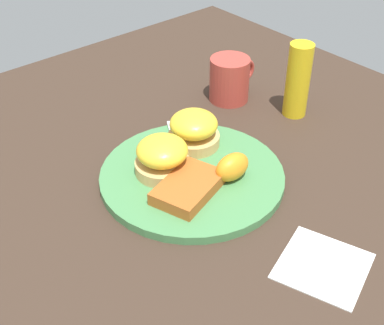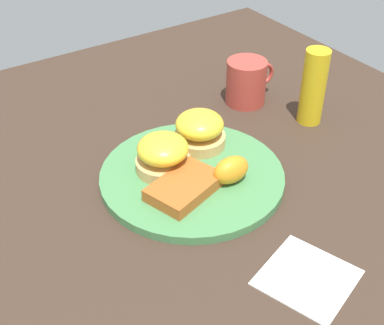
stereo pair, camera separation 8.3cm
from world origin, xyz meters
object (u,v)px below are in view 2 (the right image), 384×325
condiment_bottle (313,87)px  cup (247,82)px  sandwich_benedict_left (200,130)px  hashbrown_patty (185,187)px  sandwich_benedict_right (163,154)px  fork (186,150)px  orange_wedge (231,170)px

condiment_bottle → cup: bearing=114.0°
sandwich_benedict_left → hashbrown_patty: 0.13m
sandwich_benedict_right → cup: 0.28m
sandwich_benedict_right → fork: sandwich_benedict_right is taller
sandwich_benedict_right → fork: size_ratio=0.46×
hashbrown_patty → cup: cup is taller
hashbrown_patty → sandwich_benedict_left: bearing=45.6°
sandwich_benedict_left → condiment_bottle: (0.22, -0.03, 0.03)m
sandwich_benedict_right → orange_wedge: size_ratio=1.46×
hashbrown_patty → orange_wedge: (0.07, -0.02, 0.01)m
orange_wedge → condiment_bottle: (0.24, 0.08, 0.03)m
sandwich_benedict_right → condiment_bottle: 0.31m
hashbrown_patty → condiment_bottle: bearing=11.0°
sandwich_benedict_right → hashbrown_patty: (-0.00, -0.07, -0.02)m
hashbrown_patty → fork: bearing=56.0°
hashbrown_patty → fork: hashbrown_patty is taller
sandwich_benedict_left → hashbrown_patty: (-0.09, -0.09, -0.02)m
sandwich_benedict_left → cup: bearing=27.7°
sandwich_benedict_left → fork: 0.04m
hashbrown_patty → orange_wedge: orange_wedge is taller
sandwich_benedict_left → fork: sandwich_benedict_left is taller
sandwich_benedict_right → orange_wedge: 0.11m
sandwich_benedict_left → fork: bearing=-175.4°
sandwich_benedict_left → cup: (0.17, 0.09, -0.00)m
condiment_bottle → sandwich_benedict_right: bearing=179.1°
orange_wedge → cup: size_ratio=0.57×
sandwich_benedict_left → sandwich_benedict_right: (-0.09, -0.03, 0.00)m
sandwich_benedict_right → orange_wedge: sandwich_benedict_right is taller
cup → condiment_bottle: bearing=-66.0°
sandwich_benedict_left → condiment_bottle: 0.23m
hashbrown_patty → condiment_bottle: condiment_bottle is taller
orange_wedge → cup: bearing=46.7°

